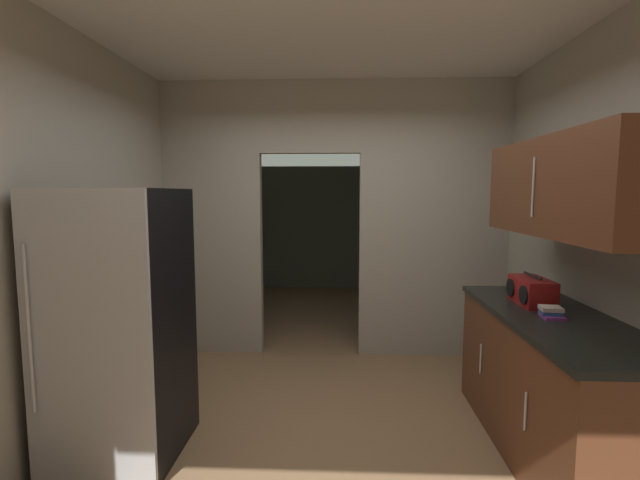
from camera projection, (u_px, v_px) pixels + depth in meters
name	position (u px, v px, depth m)	size (l,w,h in m)	color
ground	(329.00, 442.00, 3.05)	(20.00, 20.00, 0.00)	#93704C
kitchen_overhead_slab	(332.00, 34.00, 3.27)	(3.93, 7.48, 0.06)	silver
kitchen_partition	(340.00, 211.00, 4.62)	(3.53, 0.12, 2.81)	#ADA899
adjoining_room_shell	(336.00, 211.00, 6.85)	(3.53, 3.36, 2.81)	gray
kitchen_flank_left	(17.00, 241.00, 2.60)	(0.10, 4.24, 2.81)	#ADA899
refrigerator	(120.00, 324.00, 2.84)	(0.73, 0.80, 1.71)	black
lower_cabinet_run	(552.00, 386.00, 2.86)	(0.68, 1.81, 0.92)	brown
upper_cabinet_counterside	(563.00, 187.00, 2.73)	(0.36, 1.63, 0.60)	brown
boombox	(531.00, 291.00, 3.10)	(0.21, 0.38, 0.21)	maroon
book_stack	(551.00, 312.00, 2.78)	(0.14, 0.17, 0.07)	#8C3893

